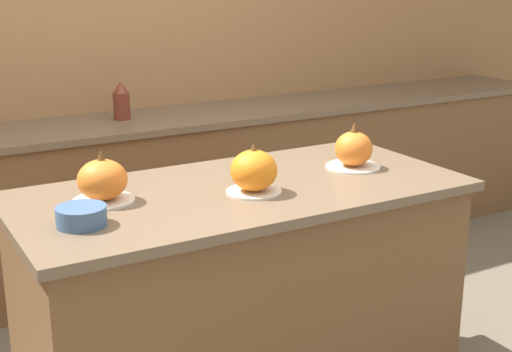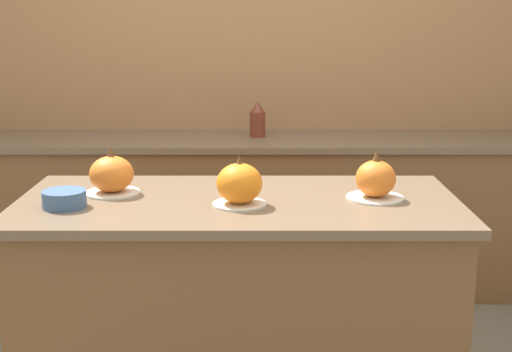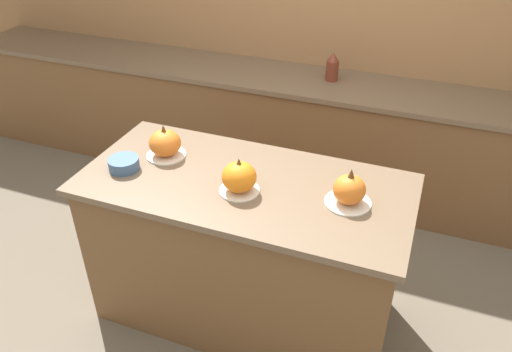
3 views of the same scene
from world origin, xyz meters
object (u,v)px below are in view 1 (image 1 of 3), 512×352
object	(u,v)px
pumpkin_cake_center	(254,172)
bottle_tall	(121,101)
mixing_bowl	(81,216)
pumpkin_cake_right	(354,150)
pumpkin_cake_left	(102,181)

from	to	relation	value
pumpkin_cake_center	bottle_tall	bearing A→B (deg)	87.48
pumpkin_cake_center	mixing_bowl	distance (m)	0.63
pumpkin_cake_center	pumpkin_cake_right	world-z (taller)	pumpkin_cake_right
pumpkin_cake_left	pumpkin_cake_right	distance (m)	1.00
pumpkin_cake_left	mixing_bowl	size ratio (longest dim) A/B	1.35
mixing_bowl	pumpkin_cake_left	bearing A→B (deg)	55.65
pumpkin_cake_left	bottle_tall	world-z (taller)	same
pumpkin_cake_right	mixing_bowl	distance (m)	1.13
pumpkin_cake_center	bottle_tall	size ratio (longest dim) A/B	0.95
pumpkin_cake_center	mixing_bowl	bearing A→B (deg)	-177.41
bottle_tall	mixing_bowl	size ratio (longest dim) A/B	1.33
mixing_bowl	pumpkin_cake_right	bearing A→B (deg)	5.97
pumpkin_cake_right	bottle_tall	size ratio (longest dim) A/B	1.05
pumpkin_cake_left	pumpkin_cake_center	bearing A→B (deg)	-18.65
pumpkin_cake_center	mixing_bowl	xyz separation A→B (m)	(-0.62, -0.03, -0.05)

